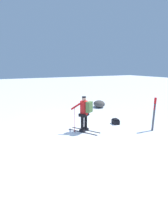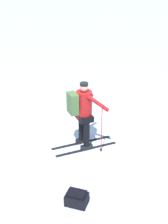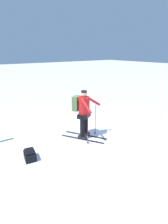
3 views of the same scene
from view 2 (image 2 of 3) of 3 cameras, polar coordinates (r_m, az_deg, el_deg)
The scene contains 3 objects.
ground_plane at distance 8.20m, azimuth 4.75°, elevation -6.05°, with size 80.00×80.00×0.00m, color white.
skier at distance 7.60m, azimuth -0.23°, elevation 0.32°, with size 1.63×1.28×1.76m.
dropped_backpack at distance 6.39m, azimuth -1.34°, elevation -15.51°, with size 0.48×0.38×0.30m.
Camera 2 is at (0.33, -6.89, 4.44)m, focal length 50.00 mm.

